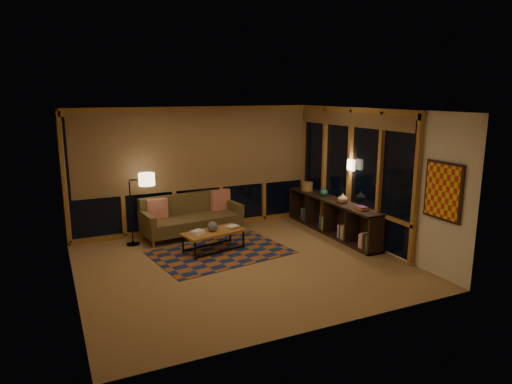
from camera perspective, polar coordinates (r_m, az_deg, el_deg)
name	(u,v)px	position (r m, az deg, el deg)	size (l,w,h in m)	color
floor	(242,265)	(8.19, -1.82, -9.05)	(5.50, 5.00, 0.01)	#9C7048
ceiling	(240,110)	(7.64, -1.95, 10.17)	(5.50, 5.00, 0.01)	white
walls	(241,190)	(7.80, -1.88, 0.22)	(5.51, 5.01, 2.70)	beige
window_wall_back	(197,169)	(10.05, -7.34, 2.85)	(5.30, 0.16, 2.60)	#AF7635
window_wall_right	(349,173)	(9.64, 11.50, 2.30)	(0.16, 3.70, 2.60)	#AF7635
wall_art	(443,191)	(7.85, 22.33, 0.10)	(0.06, 0.74, 0.94)	red
wall_sconce	(351,165)	(9.45, 11.80, 3.32)	(0.12, 0.18, 0.22)	beige
sofa	(192,216)	(9.76, -7.99, -3.03)	(2.06, 0.84, 0.85)	#494020
pillow_left	(157,209)	(9.64, -12.25, -2.08)	(0.42, 0.14, 0.42)	red
pillow_right	(220,199)	(10.23, -4.51, -0.93)	(0.45, 0.15, 0.45)	red
area_rug	(221,252)	(8.78, -4.41, -7.55)	(2.47, 1.65, 0.01)	brown
coffee_table	(214,241)	(8.85, -5.32, -6.11)	(1.18, 0.54, 0.39)	#AF7635
book_stack_a	(197,232)	(8.64, -7.35, -5.02)	(0.22, 0.18, 0.07)	white
book_stack_b	(232,227)	(8.97, -3.02, -4.34)	(0.24, 0.19, 0.05)	white
ceramic_pot	(213,226)	(8.76, -5.46, -4.27)	(0.20, 0.20, 0.20)	#23232B
floor_lamp	(131,210)	(9.34, -15.37, -2.14)	(0.48, 0.32, 1.45)	black
bookshelf	(331,216)	(9.97, 9.41, -3.02)	(0.40, 3.02, 0.76)	black
basket	(307,186)	(10.66, 6.41, 0.70)	(0.26, 0.26, 0.20)	#A06A31
teal_bowl	(324,192)	(10.11, 8.48, -0.06)	(0.17, 0.17, 0.17)	#1A6054
vase	(343,198)	(9.55, 10.78, -0.75)	(0.20, 0.20, 0.21)	tan
shelf_book_stack	(362,208)	(9.08, 13.07, -1.98)	(0.18, 0.26, 0.08)	white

